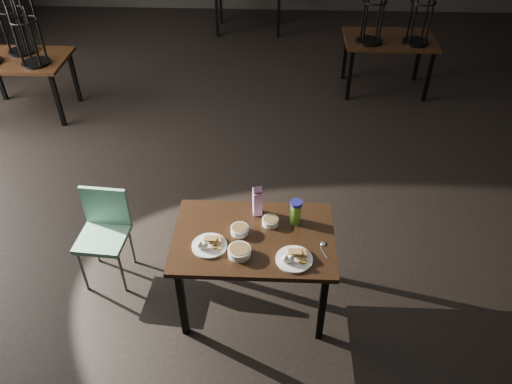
{
  "coord_description": "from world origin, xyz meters",
  "views": [
    {
      "loc": [
        -0.14,
        -3.79,
        3.33
      ],
      "look_at": [
        -0.28,
        -0.73,
        0.85
      ],
      "focal_mm": 35.0,
      "sensor_mm": 36.0,
      "label": 1
    }
  ],
  "objects_px": {
    "main_table": "(254,244)",
    "juice_carton": "(257,201)",
    "water_bottle": "(296,212)",
    "school_chair": "(104,228)"
  },
  "relations": [
    {
      "from": "main_table",
      "to": "juice_carton",
      "type": "height_order",
      "value": "juice_carton"
    },
    {
      "from": "main_table",
      "to": "water_bottle",
      "type": "distance_m",
      "value": 0.4
    },
    {
      "from": "main_table",
      "to": "juice_carton",
      "type": "relative_size",
      "value": 4.52
    },
    {
      "from": "water_bottle",
      "to": "juice_carton",
      "type": "bearing_deg",
      "value": 162.8
    },
    {
      "from": "main_table",
      "to": "school_chair",
      "type": "xyz_separation_m",
      "value": [
        -1.25,
        0.3,
        -0.17
      ]
    },
    {
      "from": "main_table",
      "to": "juice_carton",
      "type": "distance_m",
      "value": 0.33
    },
    {
      "from": "water_bottle",
      "to": "school_chair",
      "type": "relative_size",
      "value": 0.24
    },
    {
      "from": "main_table",
      "to": "water_bottle",
      "type": "height_order",
      "value": "water_bottle"
    },
    {
      "from": "juice_carton",
      "to": "school_chair",
      "type": "distance_m",
      "value": 1.32
    },
    {
      "from": "water_bottle",
      "to": "school_chair",
      "type": "distance_m",
      "value": 1.61
    }
  ]
}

